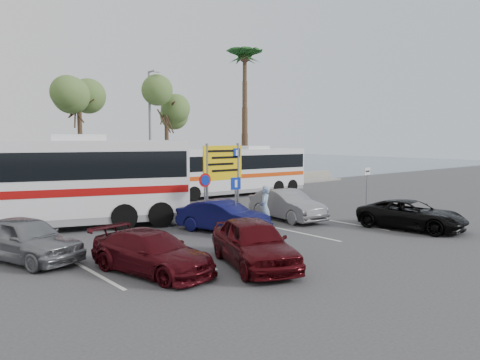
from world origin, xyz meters
TOP-DOWN VIEW (x-y plane):
  - ground at (0.00, 0.00)m, footprint 120.00×120.00m
  - kerb_strip at (0.00, 14.00)m, footprint 44.00×2.40m
  - seawall at (0.00, 16.00)m, footprint 48.00×0.80m
  - tree_mid at (-1.50, 14.00)m, footprint 3.20×3.20m
  - tree_right at (4.50, 14.00)m, footprint 3.20×3.20m
  - palm_tree at (11.50, 14.00)m, footprint 4.80×4.80m
  - street_lamp_right at (3.00, 13.52)m, footprint 0.45×1.15m
  - direction_sign at (1.00, 3.20)m, footprint 2.20×0.12m
  - sign_no_stop at (-0.60, 2.38)m, footprint 0.60×0.08m
  - sign_parking at (-0.20, 0.79)m, footprint 0.50×0.07m
  - sign_taxi at (9.80, 1.49)m, footprint 0.50×0.07m
  - lane_markings at (-1.14, -1.00)m, footprint 12.02×4.20m
  - coach_bus_left at (-6.50, 6.50)m, footprint 13.03×6.68m
  - coach_bus_right at (7.50, 10.38)m, footprint 10.71×3.11m
  - car_silver_a at (-8.11, 1.50)m, footprint 2.95×4.45m
  - car_blue at (-0.60, 1.11)m, footprint 2.56×4.16m
  - car_maroon at (-5.71, -2.16)m, footprint 2.57×4.40m
  - car_red at (-3.00, -3.50)m, footprint 3.11×4.58m
  - suv_black at (5.90, -3.50)m, footprint 2.74×4.69m
  - car_silver_b at (3.50, 1.50)m, footprint 1.97×4.41m
  - pedestrian_near at (1.10, 0.44)m, footprint 0.81×0.76m
  - pedestrian_far at (0.00, 6.26)m, footprint 0.77×0.95m

SIDE VIEW (x-z plane):
  - ground at x=0.00m, z-range 0.00..0.00m
  - lane_markings at x=-1.14m, z-range 0.00..0.01m
  - kerb_strip at x=0.00m, z-range 0.00..0.15m
  - seawall at x=0.00m, z-range 0.00..0.60m
  - car_maroon at x=-5.71m, z-range 0.00..1.20m
  - suv_black at x=5.90m, z-range 0.00..1.23m
  - car_blue at x=-0.60m, z-range 0.00..1.29m
  - car_silver_b at x=3.50m, z-range 0.00..1.41m
  - car_silver_a at x=-8.11m, z-range 0.00..1.41m
  - car_red at x=-3.00m, z-range 0.00..1.45m
  - pedestrian_far at x=0.00m, z-range 0.00..1.83m
  - pedestrian_near at x=1.10m, z-range 0.00..1.85m
  - sign_taxi at x=9.80m, z-range 0.32..2.52m
  - sign_parking at x=-0.20m, z-range 0.34..2.59m
  - coach_bus_right at x=7.50m, z-range -0.12..3.17m
  - sign_no_stop at x=-0.60m, z-range 0.40..2.75m
  - coach_bus_left at x=-6.50m, z-range -0.14..3.85m
  - direction_sign at x=1.00m, z-range 0.63..4.23m
  - street_lamp_right at x=3.00m, z-range 0.59..8.60m
  - tree_right at x=4.50m, z-range 2.47..9.87m
  - tree_mid at x=-1.50m, z-range 2.65..10.65m
  - palm_tree at x=11.50m, z-range 4.27..15.47m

